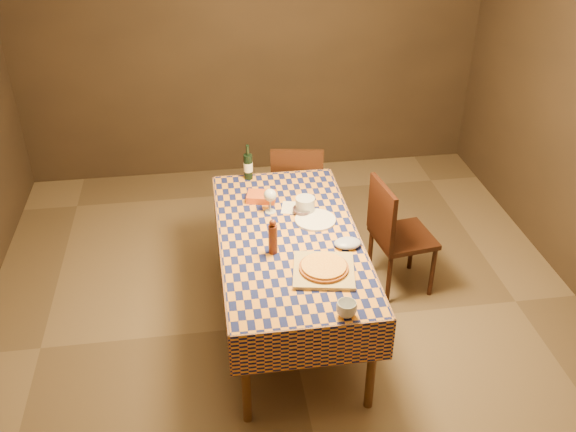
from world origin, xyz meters
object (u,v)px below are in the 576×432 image
at_px(cutting_board, 324,270).
at_px(chair_right, 394,231).
at_px(white_plate, 315,220).
at_px(bowl, 302,211).
at_px(dining_table, 289,246).
at_px(pizza, 324,267).
at_px(chair_far, 297,188).
at_px(wine_bottle, 248,166).

height_order(cutting_board, chair_right, chair_right).
height_order(cutting_board, white_plate, cutting_board).
distance_m(cutting_board, bowl, 0.70).
bearing_deg(cutting_board, white_plate, 84.60).
bearing_deg(cutting_board, bowl, 91.50).
xyz_separation_m(dining_table, bowl, (0.13, 0.28, 0.10)).
xyz_separation_m(pizza, bowl, (-0.02, 0.70, -0.02)).
xyz_separation_m(dining_table, cutting_board, (0.15, -0.42, 0.09)).
relative_size(bowl, chair_far, 0.14).
bearing_deg(dining_table, chair_right, 21.00).
bearing_deg(cutting_board, wine_bottle, 105.16).
xyz_separation_m(wine_bottle, white_plate, (0.40, -0.69, -0.10)).
bearing_deg(pizza, cutting_board, 0.00).
relative_size(dining_table, cutting_board, 4.94).
xyz_separation_m(chair_far, chair_right, (0.62, -0.75, 0.00)).
bearing_deg(white_plate, chair_right, 14.04).
bearing_deg(wine_bottle, chair_far, 28.29).
bearing_deg(cutting_board, chair_right, 47.19).
xyz_separation_m(white_plate, chair_far, (0.02, 0.91, -0.26)).
distance_m(pizza, chair_right, 1.06).
xyz_separation_m(cutting_board, chair_right, (0.69, 0.75, -0.26)).
distance_m(white_plate, chair_far, 0.95).
bearing_deg(white_plate, pizza, -95.40).
bearing_deg(bowl, chair_far, 83.55).
height_order(cutting_board, pizza, pizza).
distance_m(cutting_board, wine_bottle, 1.32).
distance_m(wine_bottle, white_plate, 0.80).
height_order(bowl, chair_right, chair_right).
distance_m(dining_table, white_plate, 0.28).
bearing_deg(chair_right, dining_table, -159.00).
bearing_deg(pizza, wine_bottle, 105.16).
relative_size(bowl, white_plate, 0.47).
bearing_deg(wine_bottle, cutting_board, -74.84).
xyz_separation_m(white_plate, chair_right, (0.64, 0.16, -0.26)).
relative_size(cutting_board, white_plate, 1.31).
distance_m(pizza, bowl, 0.70).
bearing_deg(chair_right, bowl, -176.32).
height_order(dining_table, chair_right, chair_right).
relative_size(white_plate, chair_right, 0.31).
xyz_separation_m(pizza, chair_right, (0.69, 0.75, -0.29)).
bearing_deg(cutting_board, chair_far, 87.25).
bearing_deg(wine_bottle, bowl, -60.36).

